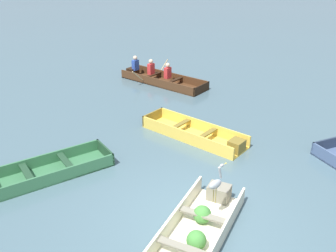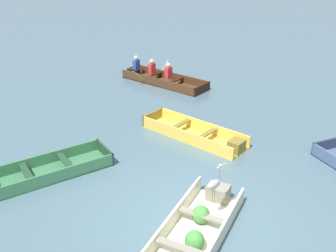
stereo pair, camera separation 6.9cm
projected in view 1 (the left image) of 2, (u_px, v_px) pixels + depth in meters
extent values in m
plane|color=#47606B|center=(190.00, 219.00, 7.68)|extent=(80.00, 80.00, 0.00)
cube|color=beige|center=(193.00, 241.00, 7.09)|extent=(2.91, 3.18, 0.04)
cube|color=beige|center=(169.00, 226.00, 7.22)|extent=(2.14, 2.54, 0.38)
cube|color=beige|center=(219.00, 243.00, 6.82)|extent=(2.14, 2.54, 0.38)
cube|color=gray|center=(219.00, 192.00, 8.19)|extent=(0.60, 0.58, 0.34)
cube|color=gray|center=(203.00, 215.00, 7.37)|extent=(0.84, 0.74, 0.04)
cube|color=gray|center=(183.00, 247.00, 6.58)|extent=(0.84, 0.74, 0.04)
sphere|color=#428438|center=(202.00, 214.00, 7.48)|extent=(0.37, 0.37, 0.37)
sphere|color=#428438|center=(196.00, 240.00, 6.82)|extent=(0.37, 0.37, 0.37)
cube|color=#387047|center=(48.00, 175.00, 9.16)|extent=(3.30, 2.00, 0.04)
cube|color=#387047|center=(53.00, 178.00, 8.75)|extent=(2.98, 1.12, 0.34)
cube|color=#387047|center=(41.00, 161.00, 9.45)|extent=(2.98, 1.12, 0.34)
cube|color=#1E3D27|center=(105.00, 152.00, 9.88)|extent=(0.38, 0.95, 0.34)
cube|color=#1E3D27|center=(27.00, 172.00, 8.83)|extent=(0.45, 0.89, 0.04)
cube|color=#1E3D27|center=(65.00, 161.00, 9.30)|extent=(0.45, 0.89, 0.04)
cube|color=#E5BC47|center=(193.00, 136.00, 11.04)|extent=(2.68, 3.16, 0.04)
cube|color=#E5BC47|center=(202.00, 126.00, 11.27)|extent=(1.97, 2.63, 0.37)
cube|color=#E5BC47|center=(184.00, 137.00, 10.66)|extent=(1.97, 2.63, 0.37)
cube|color=olive|center=(153.00, 117.00, 11.88)|extent=(0.78, 0.59, 0.37)
cube|color=olive|center=(236.00, 146.00, 10.13)|extent=(0.55, 0.54, 0.33)
cube|color=olive|center=(207.00, 133.00, 10.65)|extent=(0.76, 0.62, 0.04)
cube|color=olive|center=(180.00, 124.00, 11.21)|extent=(0.76, 0.62, 0.04)
cube|color=#273246|center=(328.00, 144.00, 10.25)|extent=(1.12, 0.25, 0.35)
cube|color=#4C2D19|center=(163.00, 83.00, 15.40)|extent=(3.14, 3.62, 0.04)
cube|color=#4C2D19|center=(156.00, 82.00, 14.99)|extent=(2.37, 3.02, 0.35)
cube|color=#4C2D19|center=(171.00, 77.00, 15.68)|extent=(2.37, 3.02, 0.35)
cube|color=black|center=(201.00, 89.00, 14.29)|extent=(0.84, 0.67, 0.35)
cube|color=black|center=(133.00, 71.00, 16.28)|extent=(0.59, 0.57, 0.31)
cube|color=black|center=(153.00, 75.00, 15.61)|extent=(0.83, 0.70, 0.04)
cube|color=black|center=(174.00, 80.00, 14.98)|extent=(0.83, 0.70, 0.04)
cube|color=red|center=(168.00, 73.00, 15.07)|extent=(0.33, 0.31, 0.44)
sphere|color=beige|center=(168.00, 65.00, 14.93)|extent=(0.18, 0.18, 0.18)
cube|color=red|center=(151.00, 69.00, 15.56)|extent=(0.33, 0.31, 0.44)
sphere|color=beige|center=(151.00, 61.00, 15.43)|extent=(0.18, 0.18, 0.18)
cube|color=#2D4CA5|center=(135.00, 65.00, 16.06)|extent=(0.33, 0.31, 0.44)
sphere|color=beige|center=(135.00, 58.00, 15.92)|extent=(0.18, 0.18, 0.18)
cylinder|color=tan|center=(138.00, 76.00, 15.03)|extent=(0.53, 0.43, 0.55)
cylinder|color=tan|center=(163.00, 67.00, 16.19)|extent=(0.53, 0.43, 0.55)
cylinder|color=olive|center=(213.00, 195.00, 7.47)|extent=(0.02, 0.02, 0.35)
cylinder|color=olive|center=(216.00, 196.00, 7.43)|extent=(0.02, 0.02, 0.35)
ellipsoid|color=#93999E|center=(215.00, 184.00, 7.34)|extent=(0.35, 0.27, 0.18)
cylinder|color=#93999E|center=(220.00, 173.00, 7.31)|extent=(0.12, 0.09, 0.28)
ellipsoid|color=#93999E|center=(222.00, 165.00, 7.27)|extent=(0.13, 0.10, 0.06)
cone|color=gold|center=(225.00, 164.00, 7.32)|extent=(0.10, 0.07, 0.02)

